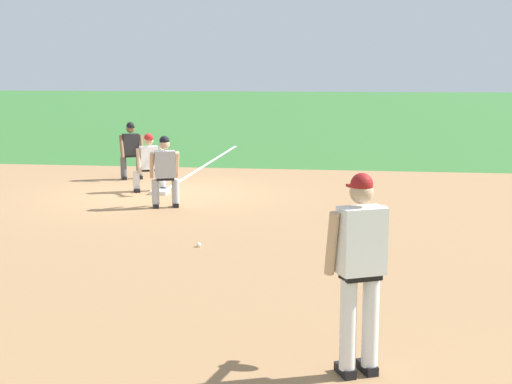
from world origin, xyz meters
The scene contains 9 objects.
ground_plane centered at (0.00, 0.00, 0.00)m, with size 160.00×160.00×0.00m, color #336B2D.
infield_dirt_patch centered at (-4.58, -2.20, 0.00)m, with size 18.00×18.00×0.01m, color #9E754C.
foul_line_stripe centered at (5.17, 0.00, 0.01)m, with size 10.35×0.10×0.00m, color white.
first_base_bag centered at (0.00, 0.00, 0.04)m, with size 0.38×0.38×0.09m, color white.
baseball centered at (-4.68, -1.93, 0.04)m, with size 0.07×0.07×0.07m, color white.
pitcher centered at (-9.12, -4.39, 1.06)m, with size 0.83×0.59×1.86m.
first_baseman centered at (0.25, 0.27, 0.73)m, with size 0.83×1.00×1.34m.
baserunner centered at (-1.57, -0.56, 0.79)m, with size 0.57×0.67×1.46m.
umpire centered at (2.05, 1.31, 0.79)m, with size 0.61×0.67×1.46m.
Camera 1 is at (-15.34, -4.32, 2.73)m, focal length 50.00 mm.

